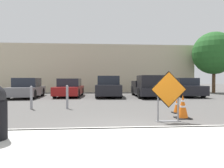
# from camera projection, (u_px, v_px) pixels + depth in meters

# --- Properties ---
(ground_plane) EXTENTS (96.00, 96.00, 0.00)m
(ground_plane) POSITION_uv_depth(u_px,v_px,m) (108.00, 98.00, 15.35)
(ground_plane) COLOR #565451
(sidewalk_strip) EXTENTS (30.25, 2.72, 0.14)m
(sidewalk_strip) POSITION_uv_depth(u_px,v_px,m) (148.00, 147.00, 4.03)
(sidewalk_strip) COLOR beige
(sidewalk_strip) RESTS_ON ground_plane
(curb_lip) EXTENTS (30.25, 0.20, 0.14)m
(curb_lip) POSITION_uv_depth(u_px,v_px,m) (134.00, 130.00, 5.38)
(curb_lip) COLOR beige
(curb_lip) RESTS_ON ground_plane
(road_closed_sign) EXTENTS (1.15, 0.20, 1.59)m
(road_closed_sign) POSITION_uv_depth(u_px,v_px,m) (169.00, 94.00, 6.79)
(road_closed_sign) COLOR black
(road_closed_sign) RESTS_ON ground_plane
(traffic_cone_nearest) EXTENTS (0.49, 0.49, 0.81)m
(traffic_cone_nearest) POSITION_uv_depth(u_px,v_px,m) (183.00, 107.00, 7.40)
(traffic_cone_nearest) COLOR black
(traffic_cone_nearest) RESTS_ON ground_plane
(traffic_cone_second) EXTENTS (0.38, 0.38, 0.72)m
(traffic_cone_second) POSITION_uv_depth(u_px,v_px,m) (177.00, 104.00, 8.59)
(traffic_cone_second) COLOR black
(traffic_cone_second) RESTS_ON ground_plane
(parked_car_nearest) EXTENTS (2.00, 4.72, 1.44)m
(parked_car_nearest) POSITION_uv_depth(u_px,v_px,m) (27.00, 89.00, 16.11)
(parked_car_nearest) COLOR slate
(parked_car_nearest) RESTS_ON ground_plane
(parked_car_second) EXTENTS (2.05, 4.54, 1.40)m
(parked_car_second) POSITION_uv_depth(u_px,v_px,m) (69.00, 88.00, 17.02)
(parked_car_second) COLOR maroon
(parked_car_second) RESTS_ON ground_plane
(parked_car_third) EXTENTS (2.12, 4.63, 1.60)m
(parked_car_third) POSITION_uv_depth(u_px,v_px,m) (109.00, 87.00, 16.80)
(parked_car_third) COLOR black
(parked_car_third) RESTS_ON ground_plane
(pickup_truck) EXTENTS (2.25, 5.43, 1.61)m
(pickup_truck) POSITION_uv_depth(u_px,v_px,m) (149.00, 87.00, 16.36)
(pickup_truck) COLOR black
(pickup_truck) RESTS_ON ground_plane
(parked_car_fourth) EXTENTS (1.93, 4.39, 1.44)m
(parked_car_fourth) POSITION_uv_depth(u_px,v_px,m) (185.00, 88.00, 17.19)
(parked_car_fourth) COLOR black
(parked_car_fourth) RESTS_ON ground_plane
(bollard_nearest) EXTENTS (0.12, 0.12, 1.07)m
(bollard_nearest) POSITION_uv_depth(u_px,v_px,m) (67.00, 96.00, 9.85)
(bollard_nearest) COLOR gray
(bollard_nearest) RESTS_ON ground_plane
(bollard_second) EXTENTS (0.12, 0.12, 1.04)m
(bollard_second) POSITION_uv_depth(u_px,v_px,m) (31.00, 97.00, 9.72)
(bollard_second) COLOR gray
(bollard_second) RESTS_ON ground_plane
(building_facade_backdrop) EXTENTS (22.63, 5.00, 5.01)m
(building_facade_backdrop) POSITION_uv_depth(u_px,v_px,m) (89.00, 69.00, 25.02)
(building_facade_backdrop) COLOR beige
(building_facade_backdrop) RESTS_ON ground_plane
(street_tree_behind_lot) EXTENTS (4.18, 4.18, 6.04)m
(street_tree_behind_lot) POSITION_uv_depth(u_px,v_px,m) (214.00, 53.00, 21.62)
(street_tree_behind_lot) COLOR #513823
(street_tree_behind_lot) RESTS_ON ground_plane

